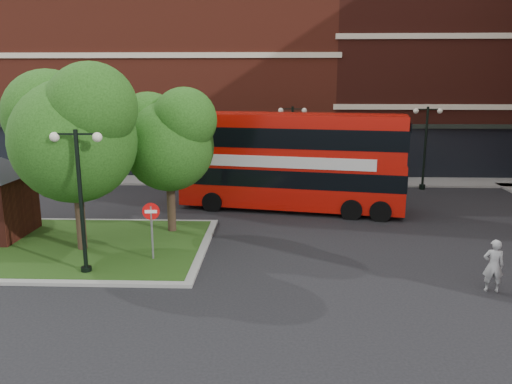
{
  "coord_description": "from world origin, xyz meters",
  "views": [
    {
      "loc": [
        0.9,
        -15.67,
        6.57
      ],
      "look_at": [
        0.17,
        4.52,
        2.0
      ],
      "focal_mm": 35.0,
      "sensor_mm": 36.0,
      "label": 1
    }
  ],
  "objects_px": {
    "car_white": "(346,173)",
    "woman": "(493,266)",
    "bus": "(291,155)",
    "car_silver": "(242,175)"
  },
  "relations": [
    {
      "from": "car_white",
      "to": "woman",
      "type": "bearing_deg",
      "value": -164.15
    },
    {
      "from": "bus",
      "to": "woman",
      "type": "relative_size",
      "value": 6.73
    },
    {
      "from": "car_silver",
      "to": "car_white",
      "type": "xyz_separation_m",
      "value": [
        6.65,
        0.63,
        0.09
      ]
    },
    {
      "from": "car_white",
      "to": "bus",
      "type": "bearing_deg",
      "value": 158.41
    },
    {
      "from": "bus",
      "to": "car_silver",
      "type": "bearing_deg",
      "value": 126.88
    },
    {
      "from": "bus",
      "to": "car_white",
      "type": "distance_m",
      "value": 7.87
    },
    {
      "from": "bus",
      "to": "car_white",
      "type": "relative_size",
      "value": 2.64
    },
    {
      "from": "car_white",
      "to": "car_silver",
      "type": "bearing_deg",
      "value": 103.36
    },
    {
      "from": "woman",
      "to": "car_silver",
      "type": "distance_m",
      "value": 18.36
    },
    {
      "from": "car_silver",
      "to": "woman",
      "type": "bearing_deg",
      "value": -144.44
    }
  ]
}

